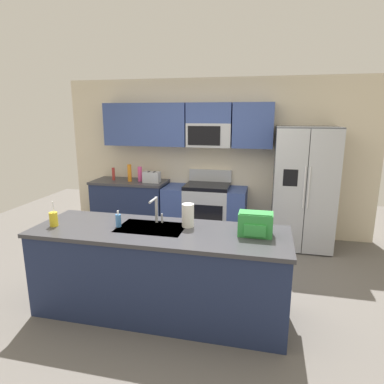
% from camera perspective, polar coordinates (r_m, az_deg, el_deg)
% --- Properties ---
extents(ground_plane, '(9.00, 9.00, 0.00)m').
position_cam_1_polar(ground_plane, '(4.09, -1.39, -16.44)').
color(ground_plane, '#66605B').
rests_on(ground_plane, ground).
extents(kitchen_wall_unit, '(5.20, 0.43, 2.60)m').
position_cam_1_polar(kitchen_wall_unit, '(5.65, 2.39, 7.64)').
color(kitchen_wall_unit, beige).
rests_on(kitchen_wall_unit, ground).
extents(back_counter, '(1.28, 0.63, 0.90)m').
position_cam_1_polar(back_counter, '(5.94, -10.47, -2.32)').
color(back_counter, '#1E2A4D').
rests_on(back_counter, ground).
extents(range_oven, '(1.36, 0.61, 1.10)m').
position_cam_1_polar(range_oven, '(5.57, 2.23, -3.26)').
color(range_oven, '#B7BABF').
rests_on(range_oven, ground).
extents(refrigerator, '(0.90, 0.76, 1.85)m').
position_cam_1_polar(refrigerator, '(5.32, 18.58, 0.61)').
color(refrigerator, '#4C4F54').
rests_on(refrigerator, ground).
extents(island_counter, '(2.58, 0.85, 0.90)m').
position_cam_1_polar(island_counter, '(3.53, -5.51, -13.32)').
color(island_counter, '#1E2A4D').
rests_on(island_counter, ground).
extents(toaster, '(0.28, 0.16, 0.18)m').
position_cam_1_polar(toaster, '(5.62, -6.94, 2.56)').
color(toaster, '#B7BABF').
rests_on(toaster, back_counter).
extents(pepper_mill, '(0.05, 0.05, 0.22)m').
position_cam_1_polar(pepper_mill, '(5.94, -13.33, 3.05)').
color(pepper_mill, '#B2332D').
rests_on(pepper_mill, back_counter).
extents(bottle_orange, '(0.07, 0.07, 0.29)m').
position_cam_1_polar(bottle_orange, '(5.76, -10.68, 3.24)').
color(bottle_orange, orange).
rests_on(bottle_orange, back_counter).
extents(bottle_pink, '(0.07, 0.07, 0.25)m').
position_cam_1_polar(bottle_pink, '(5.75, -8.93, 3.08)').
color(bottle_pink, '#EA4C93').
rests_on(bottle_pink, back_counter).
extents(sink_faucet, '(0.09, 0.22, 0.28)m').
position_cam_1_polar(sink_faucet, '(3.50, -6.20, -2.73)').
color(sink_faucet, '#B7BABF').
rests_on(sink_faucet, island_counter).
extents(drink_cup_yellow, '(0.08, 0.08, 0.27)m').
position_cam_1_polar(drink_cup_yellow, '(3.71, -22.67, -4.31)').
color(drink_cup_yellow, yellow).
rests_on(drink_cup_yellow, island_counter).
extents(soap_dispenser, '(0.06, 0.06, 0.17)m').
position_cam_1_polar(soap_dispenser, '(3.49, -12.54, -4.76)').
color(soap_dispenser, '#4C8CD8').
rests_on(soap_dispenser, island_counter).
extents(paper_towel_roll, '(0.12, 0.12, 0.24)m').
position_cam_1_polar(paper_towel_roll, '(3.39, -0.71, -4.03)').
color(paper_towel_roll, white).
rests_on(paper_towel_roll, island_counter).
extents(backpack, '(0.32, 0.22, 0.23)m').
position_cam_1_polar(backpack, '(3.22, 10.84, -5.33)').
color(backpack, green).
rests_on(backpack, island_counter).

